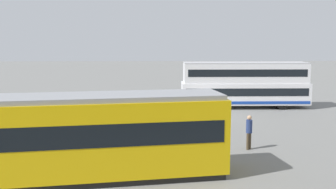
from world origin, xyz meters
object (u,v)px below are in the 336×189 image
Objects in this scene: info_sign at (56,111)px; double_decker_bus at (245,85)px; tram_yellow at (59,137)px; pedestrian_near_railing at (157,120)px; pedestrian_crossing at (249,130)px.

double_decker_bus is at bearing -143.45° from info_sign.
double_decker_bus is at bearing -123.69° from tram_yellow.
double_decker_bus is 6.62× the size of pedestrian_near_railing.
pedestrian_near_railing is 5.83m from pedestrian_crossing.
tram_yellow is 7.65× the size of pedestrian_crossing.
tram_yellow is 7.61m from info_sign.
pedestrian_crossing is 0.82× the size of info_sign.
pedestrian_near_railing is at bearing -117.74° from tram_yellow.
double_decker_bus is 16.74m from info_sign.
tram_yellow reaches higher than pedestrian_near_railing.
tram_yellow is 9.86m from pedestrian_crossing.
pedestrian_crossing is (-8.82, -4.34, -0.76)m from tram_yellow.
pedestrian_near_railing is (7.52, 9.67, -1.05)m from double_decker_bus.
tram_yellow is at bearing 104.45° from info_sign.
pedestrian_near_railing is at bearing 52.12° from double_decker_bus.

